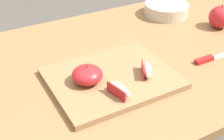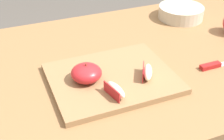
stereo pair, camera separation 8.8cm
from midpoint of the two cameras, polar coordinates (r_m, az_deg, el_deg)
name	(u,v)px [view 1 (the left image)]	position (r m, az deg, el deg)	size (l,w,h in m)	color
dining_table	(113,86)	(1.05, -2.24, -3.13)	(1.49, 0.79, 0.74)	brown
cutting_board	(112,78)	(0.90, -2.79, -1.62)	(0.36, 0.29, 0.02)	olive
apple_half_skin_up	(87,75)	(0.86, -7.51, -0.97)	(0.09, 0.09, 0.06)	#B21E23
apple_wedge_near_knife	(119,90)	(0.81, -1.72, -3.78)	(0.04, 0.08, 0.03)	#F4EACC
apple_wedge_front	(147,70)	(0.89, 3.72, -0.05)	(0.06, 0.08, 0.03)	#F4EACC
paring_knife	(207,59)	(1.03, 14.93, 1.89)	(0.16, 0.02, 0.01)	silver
whole_apple_crimson	(220,17)	(1.25, 17.49, 9.28)	(0.09, 0.09, 0.09)	#B21E23
ceramic_fruit_bowl	(166,9)	(1.33, 8.16, 11.07)	(0.18, 0.18, 0.05)	#BCB29E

